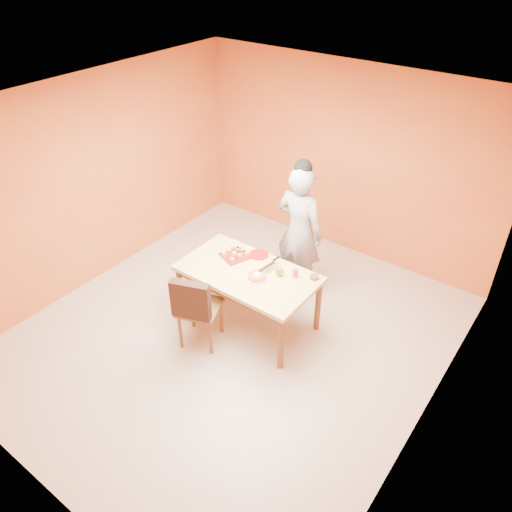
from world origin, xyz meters
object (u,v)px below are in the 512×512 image
Objects in this scene: sponge_cake at (257,276)px; checker_tin at (314,277)px; dining_table at (248,278)px; egg_ornament at (280,271)px; dining_chair at (198,306)px; red_dinner_plate at (259,255)px; person at (299,232)px; pastry_platter at (235,256)px; magenta_glass at (295,273)px.

sponge_cake is 1.98× the size of checker_tin.
dining_table is 13.03× the size of egg_ornament.
red_dinner_plate is at bearing 60.27° from dining_chair.
red_dinner_plate is 0.47m from sponge_cake.
red_dinner_plate is at bearing 105.82° from dining_table.
dining_table is 0.77m from checker_tin.
sponge_cake is at bearing 94.68° from person.
checker_tin is (0.78, 0.00, 0.01)m from red_dinner_plate.
person reaches higher than pastry_platter.
magenta_glass is (0.15, 0.10, -0.01)m from egg_ornament.
sponge_cake reaches higher than checker_tin.
dining_table is 6.70× the size of red_dinner_plate.
person is at bearing 83.06° from dining_table.
person is at bearing 93.14° from sponge_cake.
egg_ornament is at bearing 0.43° from pastry_platter.
dining_chair is at bearing -134.55° from checker_tin.
checker_tin reaches higher than dining_table.
red_dinner_plate is at bearing 170.65° from magenta_glass.
dining_table is at bearing 84.60° from person.
egg_ornament is at bearing -23.90° from red_dinner_plate.
checker_tin is (0.68, 0.35, 0.11)m from dining_table.
sponge_cake is (0.17, -0.04, 0.13)m from dining_table.
person is 14.47× the size of egg_ornament.
dining_chair is 0.75m from sponge_cake.
dining_chair is 4.78× the size of sponge_cake.
pastry_platter is 1.01m from checker_tin.
person is 5.97× the size of pastry_platter.
pastry_platter is 0.29m from red_dinner_plate.
dining_table is 1.61× the size of dining_chair.
pastry_platter is at bearing 157.54° from sponge_cake.
egg_ornament reaches higher than dining_table.
checker_tin is (0.51, 0.39, -0.02)m from sponge_cake.
dining_table is 0.38m from red_dinner_plate.
dining_chair reaches higher than checker_tin.
person is at bearing 61.19° from pastry_platter.
sponge_cake is 0.65m from checker_tin.
sponge_cake is at bearing -14.76° from dining_table.
egg_ornament is 0.40m from checker_tin.
checker_tin is (0.19, 0.10, -0.03)m from magenta_glass.
person is at bearing 69.71° from red_dinner_plate.
person reaches higher than dining_chair.
egg_ornament is at bearing -150.97° from checker_tin.
dining_table is at bearing 46.54° from dining_chair.
egg_ornament is (0.17, 0.20, 0.03)m from sponge_cake.
dining_table is 5.38× the size of pastry_platter.
red_dinner_plate is (0.21, 0.20, -0.00)m from pastry_platter.
egg_ornament reaches higher than sponge_cake.
egg_ornament is at bearing 107.74° from person.
checker_tin is at bearing 26.90° from magenta_glass.
dining_chair is 1.16m from magenta_glass.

